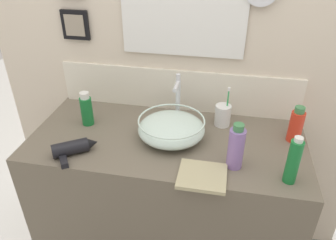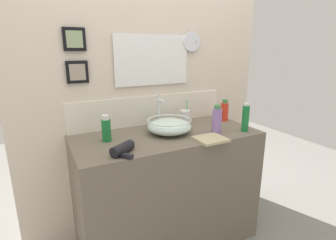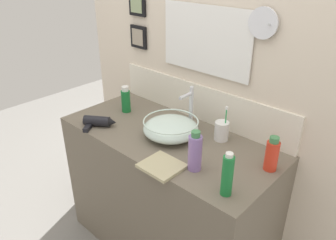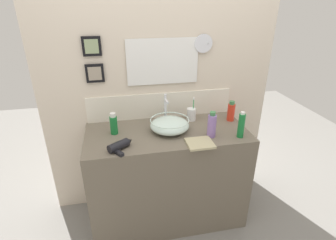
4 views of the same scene
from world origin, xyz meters
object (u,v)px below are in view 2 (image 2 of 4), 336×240
Objects in this scene: glass_bowl_sink at (169,126)px; faucet at (159,109)px; shampoo_bottle at (217,120)px; toothbrush_cup at (185,117)px; spray_bottle at (225,111)px; hair_drier at (124,148)px; lotion_bottle at (245,118)px; hand_towel at (210,139)px; soap_dispenser at (106,129)px.

faucet reaches higher than glass_bowl_sink.
toothbrush_cup is at bearing 101.72° from shampoo_bottle.
spray_bottle is at bearing -7.39° from faucet.
shampoo_bottle reaches higher than spray_bottle.
spray_bottle is (0.95, 0.29, 0.05)m from hair_drier.
hair_drier is 0.97× the size of toothbrush_cup.
lotion_bottle is (0.50, -0.20, 0.04)m from glass_bowl_sink.
glass_bowl_sink is 0.31m from hand_towel.
lotion_bottle is (0.93, -0.25, 0.02)m from soap_dispenser.
shampoo_bottle is (-0.26, -0.24, 0.01)m from spray_bottle.
hair_drier is at bearing -152.96° from glass_bowl_sink.
faucet reaches higher than hand_towel.
soap_dispenser is (-0.04, 0.24, 0.05)m from hair_drier.
lotion_bottle is at bearing -21.97° from glass_bowl_sink.
faucet is at bearing -179.68° from toothbrush_cup.
spray_bottle is 1.01× the size of soap_dispenser.
hair_drier is 1.03× the size of hand_towel.
faucet reaches higher than spray_bottle.
soap_dispenser is (-0.72, 0.20, -0.01)m from shampoo_bottle.
toothbrush_cup is 0.32m from shampoo_bottle.
soap_dispenser reaches higher than hand_towel.
hair_drier is at bearing -81.41° from soap_dispenser.
shampoo_bottle reaches higher than soap_dispenser.
soap_dispenser is at bearing 154.00° from hand_towel.
hand_towel is at bearing -4.92° from hair_drier.
spray_bottle is at bearing 17.07° from hair_drier.
hand_towel is (0.60, -0.29, -0.07)m from soap_dispenser.
shampoo_bottle is 0.22m from lotion_bottle.
soap_dispenser reaches higher than hair_drier.
glass_bowl_sink is 0.18m from faucet.
spray_bottle is 0.85× the size of lotion_bottle.
toothbrush_cup reaches higher than hair_drier.
spray_bottle is (0.33, -0.07, 0.03)m from toothbrush_cup.
faucet is 1.26× the size of hair_drier.
soap_dispenser is at bearing -177.29° from spray_bottle.
spray_bottle reaches higher than hand_towel.
lotion_bottle is at bearing -13.69° from shampoo_bottle.
soap_dispenser is (-0.66, -0.12, 0.03)m from toothbrush_cup.
lotion_bottle is (0.21, -0.05, 0.00)m from shampoo_bottle.
toothbrush_cup is at bearing 82.40° from hand_towel.
hair_drier is at bearing -137.28° from faucet.
glass_bowl_sink reaches higher than hair_drier.
hair_drier is at bearing -149.52° from toothbrush_cup.
lotion_bottle reaches higher than hair_drier.
lotion_bottle is (0.28, -0.37, 0.04)m from toothbrush_cup.
shampoo_bottle is 0.99× the size of lotion_bottle.
soap_dispenser reaches higher than glass_bowl_sink.
hand_towel is at bearing -138.52° from spray_bottle.
lotion_bottle is (0.90, -0.00, 0.07)m from hair_drier.
faucet reaches higher than hair_drier.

